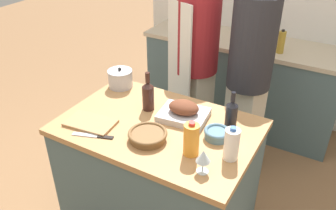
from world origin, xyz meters
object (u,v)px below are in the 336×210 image
Objects in this scene: roasting_pan at (184,112)px; wine_bottle_green at (148,95)px; milk_jug at (232,144)px; wine_glass_left at (203,157)px; cutting_board at (91,123)px; mixing_bowl at (217,133)px; person_cook_aproned at (196,56)px; person_cook_guest at (249,70)px; juice_jug at (191,139)px; condiment_bottle_short at (196,19)px; stock_pot at (120,78)px; knife_chef at (94,136)px; wicker_basket at (148,135)px; condiment_bottle_tall at (281,42)px; wine_bottle_dark at (231,113)px.

wine_bottle_green reaches higher than roasting_pan.
wine_glass_left is (-0.09, -0.18, 0.01)m from milk_jug.
cutting_board is 0.80m from mixing_bowl.
person_cook_aproned is 1.01× the size of person_cook_guest.
person_cook_aproned is (-0.50, 1.08, -0.01)m from juice_jug.
condiment_bottle_short is (-0.96, 1.67, 0.08)m from mixing_bowl.
stock_pot reaches higher than roasting_pan.
roasting_pan is 1.22× the size of wine_bottle_green.
knife_chef is at bearing -176.76° from wine_glass_left.
condiment_bottle_tall is at bearing 78.50° from wicker_basket.
cutting_board is 1.30× the size of knife_chef.
wine_bottle_dark is 0.97× the size of knife_chef.
wicker_basket is at bearing -101.50° from condiment_bottle_tall.
person_cook_guest is (0.80, 0.59, 0.01)m from stock_pot.
condiment_bottle_short is at bearing 167.11° from condiment_bottle_tall.
mixing_bowl is (0.89, -0.25, -0.03)m from stock_pot.
wine_bottle_green is 0.56m from wine_bottle_dark.
stock_pot is 0.94m from juice_jug.
person_cook_aproned is at bearing 123.10° from mixing_bowl.
wicker_basket is 0.53m from wine_bottle_dark.
milk_jug is 1.00m from person_cook_guest.
wine_bottle_dark is at bearing 80.64° from mixing_bowl.
milk_jug is (0.49, 0.08, 0.07)m from wicker_basket.
roasting_pan is 1.58× the size of juice_jug.
wicker_basket is 1.12m from person_cook_aproned.
person_cook_guest reaches higher than wine_bottle_green.
mixing_bowl is 0.58× the size of wine_bottle_green.
person_cook_guest is at bearing 99.41° from wine_bottle_dark.
condiment_bottle_tall reaches higher than milk_jug.
knife_chef is 1.17× the size of condiment_bottle_tall.
person_cook_aproned reaches higher than wine_bottle_dark.
cutting_board is 1.77× the size of stock_pot.
condiment_bottle_short reaches higher than milk_jug.
wine_bottle_green is 1.11× the size of wine_bottle_dark.
wine_bottle_green is at bearing 74.98° from knife_chef.
person_cook_aproned is (-0.60, 0.72, -0.01)m from wine_bottle_dark.
person_cook_aproned is (0.32, 0.63, 0.02)m from stock_pot.
wine_bottle_dark is 1.12× the size of condiment_bottle_short.
person_cook_guest is (-0.23, 0.97, -0.02)m from milk_jug.
wine_glass_left is (0.03, -0.47, 0.00)m from wine_bottle_dark.
milk_jug is 0.95× the size of condiment_bottle_tall.
mixing_bowl is at bearing -60.27° from condiment_bottle_short.
milk_jug is 0.31m from wine_bottle_dark.
person_cook_guest is at bearing 20.36° from person_cook_aproned.
wine_glass_left is (0.81, -0.05, 0.09)m from cutting_board.
stock_pot is 1.43m from condiment_bottle_short.
stock_pot reaches higher than wicker_basket.
wine_bottle_dark reaches higher than knife_chef.
milk_jug is 0.12× the size of person_cook_guest.
cutting_board is at bearing -75.17° from stock_pot.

